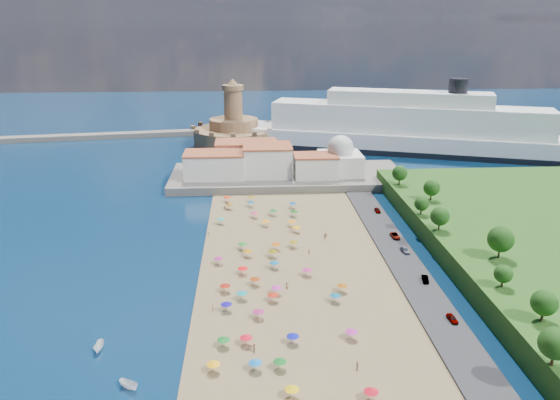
{
  "coord_description": "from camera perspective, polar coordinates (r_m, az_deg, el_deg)",
  "views": [
    {
      "loc": [
        -5.6,
        -130.65,
        60.05
      ],
      "look_at": [
        4.0,
        25.0,
        8.0
      ],
      "focal_mm": 35.0,
      "sensor_mm": 36.0,
      "label": 1
    }
  ],
  "objects": [
    {
      "name": "fortress",
      "position": [
        273.98,
        -4.84,
        7.16
      ],
      "size": [
        40.0,
        40.0,
        32.4
      ],
      "color": "#97724B",
      "rests_on": "ground"
    },
    {
      "name": "beach_parasols",
      "position": [
        134.14,
        -1.45,
        -7.12
      ],
      "size": [
        32.21,
        114.79,
        2.2
      ],
      "color": "gray",
      "rests_on": "beach"
    },
    {
      "name": "moored_boats",
      "position": [
        106.68,
        -16.98,
        -16.22
      ],
      "size": [
        10.91,
        15.76,
        1.57
      ],
      "color": "white",
      "rests_on": "ground"
    },
    {
      "name": "parked_cars",
      "position": [
        150.58,
        12.86,
        -4.99
      ],
      "size": [
        2.2,
        70.47,
        1.29
      ],
      "color": "gray",
      "rests_on": "promenade"
    },
    {
      "name": "breakwater",
      "position": [
        307.91,
        -23.41,
        5.94
      ],
      "size": [
        199.03,
        34.77,
        2.6
      ],
      "primitive_type": "cube",
      "rotation": [
        0.0,
        0.0,
        0.14
      ],
      "color": "#59544C",
      "rests_on": "ground"
    },
    {
      "name": "beachgoers",
      "position": [
        133.61,
        -1.21,
        -7.72
      ],
      "size": [
        35.06,
        97.13,
        1.86
      ],
      "color": "tan",
      "rests_on": "beach"
    },
    {
      "name": "terrace",
      "position": [
        212.48,
        0.82,
        2.46
      ],
      "size": [
        90.0,
        36.0,
        3.0
      ],
      "primitive_type": "cube",
      "color": "#59544C",
      "rests_on": "ground"
    },
    {
      "name": "cruise_ship",
      "position": [
        263.64,
        13.12,
        7.1
      ],
      "size": [
        158.03,
        73.07,
        34.72
      ],
      "color": "black",
      "rests_on": "ground"
    },
    {
      "name": "jetty",
      "position": [
        245.89,
        -4.93,
        4.54
      ],
      "size": [
        18.0,
        70.0,
        2.4
      ],
      "primitive_type": "cube",
      "color": "#59544C",
      "rests_on": "ground"
    },
    {
      "name": "domed_building",
      "position": [
        211.05,
        6.31,
        4.34
      ],
      "size": [
        16.0,
        16.0,
        15.0
      ],
      "color": "silver",
      "rests_on": "terrace"
    },
    {
      "name": "ground",
      "position": [
        143.9,
        -0.98,
        -6.21
      ],
      "size": [
        700.0,
        700.0,
        0.0
      ],
      "primitive_type": "plane",
      "color": "#071938",
      "rests_on": "ground"
    },
    {
      "name": "hillside_trees",
      "position": [
        143.29,
        18.85,
        -2.99
      ],
      "size": [
        15.8,
        107.96,
        7.94
      ],
      "color": "#382314",
      "rests_on": "hillside"
    },
    {
      "name": "waterfront_buildings",
      "position": [
        210.87,
        -2.73,
        4.11
      ],
      "size": [
        57.0,
        29.0,
        11.0
      ],
      "color": "silver",
      "rests_on": "terrace"
    }
  ]
}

